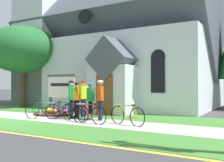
# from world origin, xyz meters

# --- Properties ---
(ground) EXTENTS (140.00, 140.00, 0.00)m
(ground) POSITION_xyz_m (0.00, 4.00, 0.00)
(ground) COLOR #3D3D3F
(sidewalk_slab) EXTENTS (32.00, 2.11, 0.01)m
(sidewalk_slab) POSITION_xyz_m (0.54, 1.36, 0.01)
(sidewalk_slab) COLOR #B7B5AD
(sidewalk_slab) RESTS_ON ground
(church_lawn) EXTENTS (24.00, 2.94, 0.01)m
(church_lawn) POSITION_xyz_m (0.54, 3.88, 0.00)
(church_lawn) COLOR #427F33
(church_lawn) RESTS_ON ground
(church_building) EXTENTS (14.15, 10.81, 13.04)m
(church_building) POSITION_xyz_m (0.03, 9.51, 4.54)
(church_building) COLOR silver
(church_building) RESTS_ON ground
(church_sign) EXTENTS (1.99, 0.18, 2.13)m
(church_sign) POSITION_xyz_m (0.60, 3.13, 1.41)
(church_sign) COLOR #474C56
(church_sign) RESTS_ON ground
(flower_bed) EXTENTS (2.28, 2.28, 0.34)m
(flower_bed) POSITION_xyz_m (0.61, 2.73, 0.09)
(flower_bed) COLOR #382319
(flower_bed) RESTS_ON ground
(bicycle_orange) EXTENTS (1.74, 0.54, 0.84)m
(bicycle_orange) POSITION_xyz_m (5.55, 1.32, 0.38)
(bicycle_orange) COLOR black
(bicycle_orange) RESTS_ON ground
(bicycle_red) EXTENTS (1.76, 0.15, 0.85)m
(bicycle_red) POSITION_xyz_m (4.03, 0.90, 0.38)
(bicycle_red) COLOR black
(bicycle_red) RESTS_ON ground
(bicycle_yellow) EXTENTS (1.67, 0.47, 0.80)m
(bicycle_yellow) POSITION_xyz_m (1.79, 1.92, 0.37)
(bicycle_yellow) COLOR black
(bicycle_yellow) RESTS_ON ground
(bicycle_blue) EXTENTS (1.71, 0.51, 0.82)m
(bicycle_blue) POSITION_xyz_m (1.37, 0.97, 0.38)
(bicycle_blue) COLOR black
(bicycle_blue) RESTS_ON ground
(bicycle_green) EXTENTS (1.73, 0.42, 0.81)m
(bicycle_green) POSITION_xyz_m (3.06, 1.22, 0.38)
(bicycle_green) COLOR black
(bicycle_green) RESTS_ON ground
(cyclist_in_green_jersey) EXTENTS (0.44, 0.73, 1.77)m
(cyclist_in_green_jersey) POSITION_xyz_m (2.50, 1.67, 1.05)
(cyclist_in_green_jersey) COLOR black
(cyclist_in_green_jersey) RESTS_ON ground
(cyclist_in_red_jersey) EXTENTS (0.31, 0.81, 1.79)m
(cyclist_in_red_jersey) POSITION_xyz_m (2.62, 2.42, 1.06)
(cyclist_in_red_jersey) COLOR #191E38
(cyclist_in_red_jersey) RESTS_ON ground
(cyclist_in_orange_jersey) EXTENTS (0.52, 0.59, 1.65)m
(cyclist_in_orange_jersey) POSITION_xyz_m (3.27, 2.10, 0.97)
(cyclist_in_orange_jersey) COLOR black
(cyclist_in_orange_jersey) RESTS_ON ground
(cyclist_in_white_jersey) EXTENTS (0.49, 0.66, 1.78)m
(cyclist_in_white_jersey) POSITION_xyz_m (3.92, 1.92, 1.06)
(cyclist_in_white_jersey) COLOR #191E38
(cyclist_in_white_jersey) RESTS_ON ground
(cyclist_in_blue_jersey) EXTENTS (0.51, 0.57, 1.70)m
(cyclist_in_blue_jersey) POSITION_xyz_m (2.44, 2.13, 1.00)
(cyclist_in_blue_jersey) COLOR black
(cyclist_in_blue_jersey) RESTS_ON ground
(yard_deciduous_tree) EXTENTS (5.13, 5.13, 5.70)m
(yard_deciduous_tree) POSITION_xyz_m (-4.61, 4.97, 4.05)
(yard_deciduous_tree) COLOR #4C3823
(yard_deciduous_tree) RESTS_ON ground
(distant_hill) EXTENTS (94.58, 37.71, 20.01)m
(distant_hill) POSITION_xyz_m (0.01, 71.01, 0.00)
(distant_hill) COLOR #847A5B
(distant_hill) RESTS_ON ground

